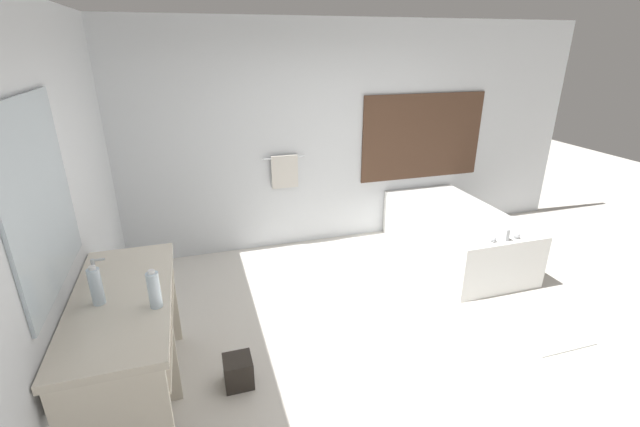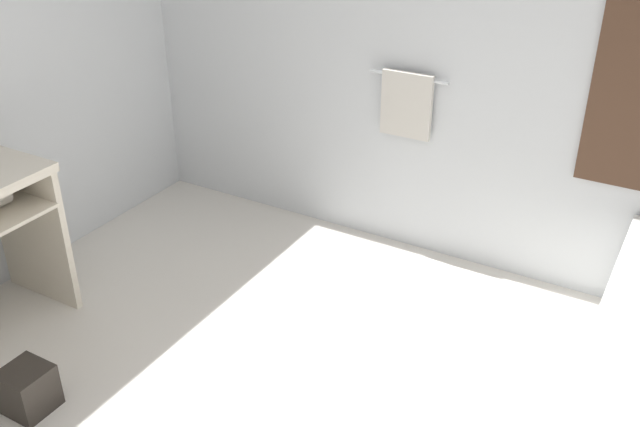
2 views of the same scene
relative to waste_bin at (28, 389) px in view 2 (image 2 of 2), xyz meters
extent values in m
cube|color=silver|center=(1.19, 2.33, 1.24)|extent=(7.40, 0.06, 2.70)
cylinder|color=silver|center=(0.89, 2.26, 1.04)|extent=(0.50, 0.02, 0.02)
cube|color=beige|center=(0.89, 2.25, 0.87)|extent=(0.32, 0.04, 0.40)
cube|color=beige|center=(-0.69, 0.69, 0.32)|extent=(0.56, 0.04, 0.87)
cube|color=#2D2823|center=(0.00, 0.00, 0.00)|extent=(0.21, 0.21, 0.23)
camera|label=1|loc=(-0.16, -2.62, 2.30)|focal=24.00mm
camera|label=2|loc=(2.46, -1.53, 2.32)|focal=40.00mm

